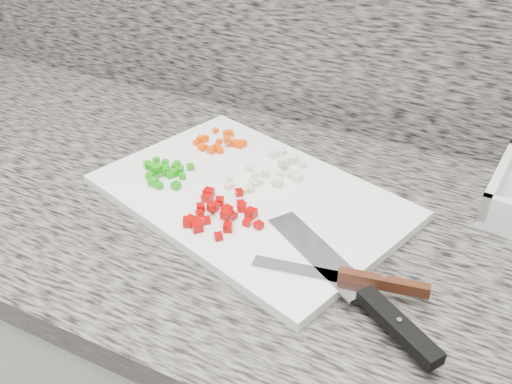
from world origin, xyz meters
TOP-DOWN VIEW (x-y plane):
  - countertop at (0.00, 1.44)m, footprint 3.96×0.64m
  - cutting_board at (0.00, 1.45)m, footprint 0.52×0.42m
  - carrot_pile at (-0.11, 1.56)m, footprint 0.09×0.08m
  - onion_pile at (0.02, 1.53)m, footprint 0.10×0.11m
  - green_pepper_pile at (-0.14, 1.43)m, footprint 0.09×0.08m
  - red_pepper_pile at (-0.01, 1.38)m, footprint 0.12×0.12m
  - garlic_pile at (-0.01, 1.46)m, footprint 0.05×0.05m
  - chef_knife at (0.23, 1.31)m, footprint 0.28×0.20m
  - paring_knife at (0.22, 1.33)m, footprint 0.22×0.06m

SIDE VIEW (x-z plane):
  - countertop at x=0.00m, z-range 0.86..0.90m
  - cutting_board at x=0.00m, z-range 0.90..0.92m
  - garlic_pile at x=-0.01m, z-range 0.92..0.92m
  - chef_knife at x=0.23m, z-range 0.91..0.93m
  - carrot_pile at x=-0.11m, z-range 0.91..0.93m
  - paring_knife at x=0.22m, z-range 0.91..0.93m
  - green_pepper_pile at x=-0.14m, z-range 0.91..0.93m
  - onion_pile at x=0.02m, z-range 0.91..0.93m
  - red_pepper_pile at x=-0.01m, z-range 0.91..0.93m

